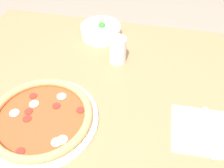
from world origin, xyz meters
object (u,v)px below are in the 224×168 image
object	(u,v)px
knife	(209,134)
glass	(118,50)
pizza	(41,117)
fork	(192,129)
bowl	(101,30)

from	to	relation	value
knife	glass	size ratio (longest dim) A/B	1.80
pizza	fork	bearing A→B (deg)	8.13
pizza	glass	size ratio (longest dim) A/B	3.36
bowl	fork	bearing A→B (deg)	-47.44
pizza	glass	distance (m)	0.39
pizza	bowl	bearing A→B (deg)	82.63
knife	pizza	bearing A→B (deg)	92.39
pizza	glass	world-z (taller)	glass
knife	fork	bearing A→B (deg)	78.23
knife	bowl	bearing A→B (deg)	41.20
pizza	fork	xyz separation A→B (m)	(0.46, 0.07, -0.01)
bowl	fork	xyz separation A→B (m)	(0.40, -0.43, -0.03)
bowl	knife	distance (m)	0.63
fork	glass	bearing A→B (deg)	41.90
bowl	glass	xyz separation A→B (m)	(0.11, -0.16, 0.02)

